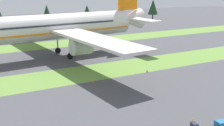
% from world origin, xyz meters
% --- Properties ---
extents(grass_strip_near, '(320.00, 12.90, 0.01)m').
position_xyz_m(grass_strip_near, '(0.00, 45.90, 0.00)').
color(grass_strip_near, olive).
rests_on(grass_strip_near, ground).
extents(grass_strip_far, '(320.00, 12.90, 0.01)m').
position_xyz_m(grass_strip_far, '(0.00, 83.69, 0.00)').
color(grass_strip_far, olive).
rests_on(grass_strip_far, ground).
extents(airliner, '(60.86, 75.31, 24.72)m').
position_xyz_m(airliner, '(-7.32, 64.91, 8.87)').
color(airliner, silver).
rests_on(airliner, ground).
extents(cargo_dolly_lead, '(2.43, 1.86, 1.55)m').
position_xyz_m(cargo_dolly_lead, '(-0.77, 10.04, 0.92)').
color(cargo_dolly_lead, '#A3A3A8').
rests_on(cargo_dolly_lead, ground).
extents(ground_crew_marshaller, '(0.56, 0.36, 1.74)m').
position_xyz_m(ground_crew_marshaller, '(-4.34, 12.36, 0.95)').
color(ground_crew_marshaller, black).
rests_on(ground_crew_marshaller, ground).
extents(taxiway_marker_0, '(0.44, 0.44, 0.66)m').
position_xyz_m(taxiway_marker_0, '(6.95, 39.45, 0.33)').
color(taxiway_marker_0, orange).
rests_on(taxiway_marker_0, ground).
extents(taxiway_marker_1, '(0.44, 0.44, 0.63)m').
position_xyz_m(taxiway_marker_1, '(-7.73, 38.58, 0.31)').
color(taxiway_marker_1, orange).
rests_on(taxiway_marker_1, ground).
extents(distant_tree_line, '(150.90, 8.99, 12.35)m').
position_xyz_m(distant_tree_line, '(8.86, 129.44, 7.14)').
color(distant_tree_line, '#4C3823').
rests_on(distant_tree_line, ground).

